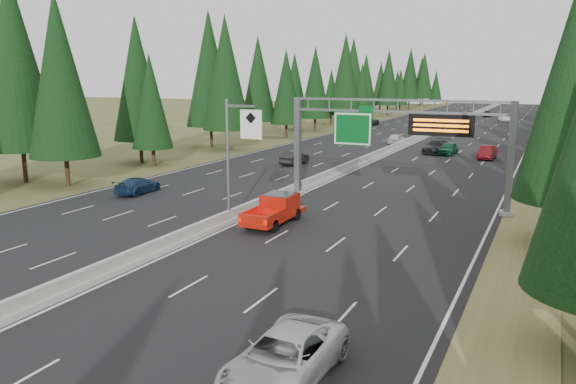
% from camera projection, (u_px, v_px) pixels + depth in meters
% --- Properties ---
extents(road, '(32.00, 260.00, 0.08)m').
position_uv_depth(road, '(418.00, 140.00, 85.32)').
color(road, black).
rests_on(road, ground).
extents(shoulder_right, '(3.60, 260.00, 0.06)m').
position_uv_depth(shoulder_right, '(546.00, 146.00, 77.82)').
color(shoulder_right, olive).
rests_on(shoulder_right, ground).
extents(shoulder_left, '(3.60, 260.00, 0.06)m').
position_uv_depth(shoulder_left, '(311.00, 135.00, 92.82)').
color(shoulder_left, '#455125').
rests_on(shoulder_left, ground).
extents(median_barrier, '(0.70, 260.00, 0.85)m').
position_uv_depth(median_barrier, '(418.00, 138.00, 85.24)').
color(median_barrier, '#9C9B96').
rests_on(median_barrier, road).
extents(sign_gantry, '(16.75, 0.98, 7.80)m').
position_uv_depth(sign_gantry, '(405.00, 136.00, 40.61)').
color(sign_gantry, slate).
rests_on(sign_gantry, road).
extents(hov_sign_pole, '(2.80, 0.50, 8.00)m').
position_uv_depth(hov_sign_pole, '(235.00, 153.00, 35.46)').
color(hov_sign_pole, slate).
rests_on(hov_sign_pole, road).
extents(tree_row_left, '(11.79, 243.28, 18.93)m').
position_uv_depth(tree_row_left, '(267.00, 78.00, 86.49)').
color(tree_row_left, black).
rests_on(tree_row_left, ground).
extents(silver_minivan, '(2.69, 5.59, 1.54)m').
position_uv_depth(silver_minivan, '(285.00, 357.00, 17.54)').
color(silver_minivan, silver).
rests_on(silver_minivan, road).
extents(red_pickup, '(2.04, 5.70, 1.86)m').
position_uv_depth(red_pickup, '(277.00, 207.00, 36.53)').
color(red_pickup, black).
rests_on(red_pickup, road).
extents(car_ahead_green, '(2.03, 4.52, 1.51)m').
position_uv_depth(car_ahead_green, '(448.00, 148.00, 68.93)').
color(car_ahead_green, '#114C2D').
rests_on(car_ahead_green, road).
extents(car_ahead_dkred, '(1.91, 4.76, 1.54)m').
position_uv_depth(car_ahead_dkred, '(488.00, 152.00, 65.11)').
color(car_ahead_dkred, '#5D0D13').
rests_on(car_ahead_dkred, road).
extents(car_ahead_dkgrey, '(2.86, 5.88, 1.65)m').
position_uv_depth(car_ahead_dkgrey, '(436.00, 147.00, 70.19)').
color(car_ahead_dkgrey, black).
rests_on(car_ahead_dkgrey, road).
extents(car_ahead_white, '(2.86, 5.39, 1.44)m').
position_uv_depth(car_ahead_white, '(505.00, 118.00, 119.90)').
color(car_ahead_white, white).
rests_on(car_ahead_white, road).
extents(car_ahead_far, '(2.10, 4.64, 1.54)m').
position_uv_depth(car_ahead_far, '(487.00, 114.00, 133.86)').
color(car_ahead_far, black).
rests_on(car_ahead_far, road).
extents(car_onc_near, '(1.77, 4.37, 1.41)m').
position_uv_depth(car_onc_near, '(295.00, 158.00, 61.14)').
color(car_onc_near, black).
rests_on(car_onc_near, road).
extents(car_onc_blue, '(2.19, 4.69, 1.33)m').
position_uv_depth(car_onc_blue, '(138.00, 185.00, 45.91)').
color(car_onc_blue, '#162D4E').
rests_on(car_onc_blue, road).
extents(car_onc_white, '(1.93, 4.43, 1.49)m').
position_uv_depth(car_onc_white, '(397.00, 139.00, 79.56)').
color(car_onc_white, silver).
rests_on(car_onc_white, road).
extents(car_onc_far, '(2.56, 5.39, 1.49)m').
position_uv_depth(car_onc_far, '(371.00, 121.00, 111.20)').
color(car_onc_far, black).
rests_on(car_onc_far, road).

